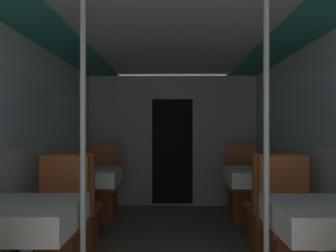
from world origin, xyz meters
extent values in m
cube|color=silver|center=(-1.35, 1.85, 1.03)|extent=(0.05, 6.50, 2.06)
cube|color=silver|center=(-1.34, 1.85, 1.40)|extent=(0.03, 5.98, 0.68)
cube|color=silver|center=(1.35, 1.85, 1.03)|extent=(0.05, 6.50, 2.06)
cube|color=silver|center=(1.34, 1.85, 1.40)|extent=(0.03, 5.98, 0.68)
cube|color=silver|center=(0.00, 1.85, 2.11)|extent=(2.70, 6.50, 0.04)
cube|color=teal|center=(-1.11, 1.85, 2.07)|extent=(0.49, 6.24, 0.03)
cube|color=teal|center=(1.11, 1.85, 2.07)|extent=(0.49, 6.24, 0.03)
cube|color=#A8A8A3|center=(0.00, 3.98, 1.03)|extent=(2.65, 0.08, 2.06)
cube|color=black|center=(0.00, 3.93, 0.86)|extent=(0.64, 0.01, 1.65)
cube|color=#93704C|center=(-0.95, 0.84, 0.75)|extent=(0.61, 0.61, 0.02)
cube|color=white|center=(-0.95, 0.84, 0.68)|extent=(0.65, 0.65, 0.17)
cube|color=#C66033|center=(-0.95, 1.39, 0.45)|extent=(0.42, 0.42, 0.05)
cube|color=#C66033|center=(-0.95, 1.58, 0.74)|extent=(0.42, 0.04, 0.53)
cylinder|color=silver|center=(-0.58, 0.84, 1.03)|extent=(0.04, 0.04, 2.06)
cylinder|color=#4C4C51|center=(-0.95, 2.53, 0.01)|extent=(0.35, 0.35, 0.01)
cylinder|color=#B7B7BC|center=(-0.95, 2.53, 0.38)|extent=(0.08, 0.08, 0.73)
cube|color=#93704C|center=(-0.95, 2.53, 0.75)|extent=(0.61, 0.61, 0.02)
cube|color=white|center=(-0.95, 2.53, 0.68)|extent=(0.65, 0.65, 0.17)
cube|color=brown|center=(-0.95, 1.98, 0.21)|extent=(0.36, 0.36, 0.42)
cube|color=#C66033|center=(-0.95, 1.98, 0.45)|extent=(0.42, 0.42, 0.05)
cube|color=#C66033|center=(-0.95, 1.79, 0.74)|extent=(0.42, 0.04, 0.53)
cube|color=brown|center=(-0.95, 3.09, 0.21)|extent=(0.36, 0.36, 0.42)
cube|color=#C66033|center=(-0.95, 3.09, 0.45)|extent=(0.42, 0.42, 0.05)
cube|color=#C66033|center=(-0.95, 3.28, 0.74)|extent=(0.42, 0.04, 0.53)
cube|color=#93704C|center=(0.95, 0.84, 0.75)|extent=(0.61, 0.61, 0.02)
cube|color=white|center=(0.95, 0.84, 0.68)|extent=(0.65, 0.65, 0.17)
cube|color=#C66033|center=(0.95, 1.39, 0.45)|extent=(0.42, 0.42, 0.05)
cube|color=#C66033|center=(0.95, 1.58, 0.74)|extent=(0.42, 0.04, 0.53)
cylinder|color=silver|center=(0.58, 0.84, 1.03)|extent=(0.04, 0.04, 2.06)
cylinder|color=#4C4C51|center=(0.95, 2.53, 0.01)|extent=(0.35, 0.35, 0.01)
cylinder|color=#B7B7BC|center=(0.95, 2.53, 0.38)|extent=(0.08, 0.08, 0.73)
cube|color=#93704C|center=(0.95, 2.53, 0.75)|extent=(0.61, 0.61, 0.02)
cube|color=white|center=(0.95, 2.53, 0.68)|extent=(0.65, 0.65, 0.17)
cube|color=brown|center=(0.95, 1.98, 0.21)|extent=(0.36, 0.36, 0.42)
cube|color=#C66033|center=(0.95, 1.98, 0.45)|extent=(0.42, 0.42, 0.05)
cube|color=#C66033|center=(0.95, 1.79, 0.74)|extent=(0.42, 0.04, 0.53)
cube|color=brown|center=(0.95, 3.09, 0.21)|extent=(0.36, 0.36, 0.42)
cube|color=#C66033|center=(0.95, 3.09, 0.45)|extent=(0.42, 0.42, 0.05)
cube|color=#C66033|center=(0.95, 3.28, 0.74)|extent=(0.42, 0.04, 0.53)
camera|label=1|loc=(-0.02, -1.23, 1.25)|focal=35.00mm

